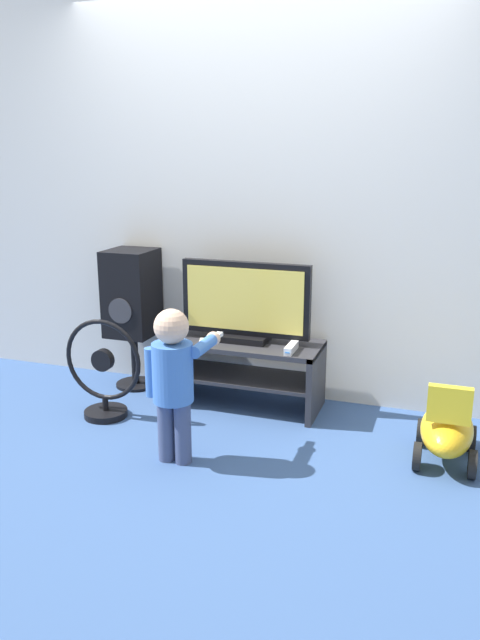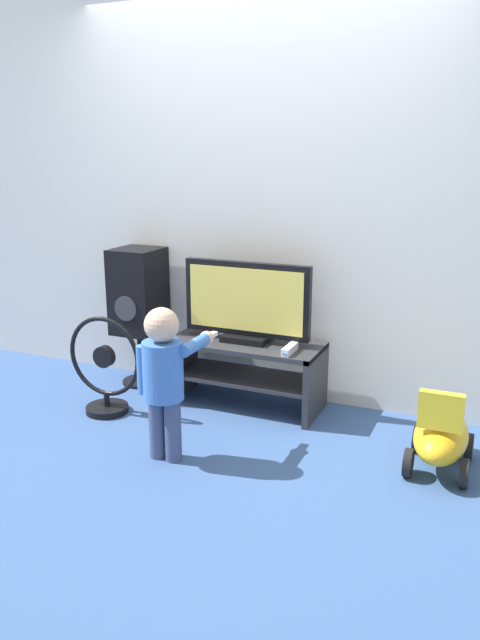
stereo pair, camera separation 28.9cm
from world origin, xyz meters
name	(u,v)px [view 1 (the left image)]	position (x,y,z in m)	size (l,w,h in m)	color
ground_plane	(233,417)	(0.00, 0.00, 0.00)	(16.00, 16.00, 0.00)	#38568C
wall_back	(259,197)	(0.00, 0.50, 1.30)	(10.00, 0.06, 2.60)	silver
tv_stand	(244,363)	(0.00, 0.21, 0.28)	(0.97, 0.42, 0.42)	#2D2D33
television	(245,303)	(0.00, 0.23, 0.67)	(0.82, 0.20, 0.50)	black
game_console	(291,348)	(0.33, 0.11, 0.45)	(0.05, 0.19, 0.05)	white
remote_primary	(202,342)	(-0.23, 0.07, 0.44)	(0.07, 0.13, 0.03)	white
child	(174,373)	(-0.10, -0.61, 0.49)	(0.31, 0.47, 0.82)	#3F4C72
speaker_tower	(132,296)	(-0.82, 0.29, 0.64)	(0.30, 0.33, 0.95)	black
floor_fan	(104,374)	(-0.75, -0.24, 0.27)	(0.51, 0.26, 0.62)	black
ride_on_toy	(447,430)	(1.24, -0.16, 0.18)	(0.31, 0.55, 0.47)	gold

